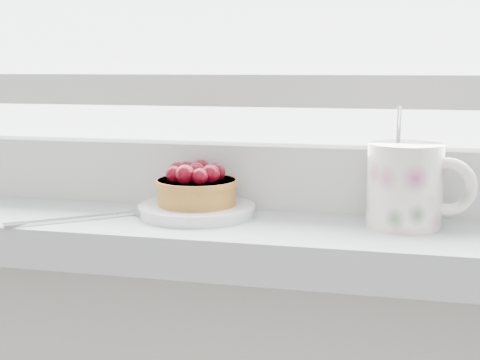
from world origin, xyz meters
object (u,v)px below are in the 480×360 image
(raspberry_tart, at_px, (196,186))
(fork, at_px, (100,216))
(floral_mug, at_px, (408,184))
(saucer, at_px, (197,210))

(raspberry_tart, height_order, fork, raspberry_tart)
(floral_mug, bearing_deg, raspberry_tart, -179.89)
(floral_mug, bearing_deg, fork, -173.29)
(raspberry_tart, bearing_deg, floral_mug, 0.11)
(saucer, height_order, raspberry_tart, raspberry_tart)
(saucer, height_order, floral_mug, floral_mug)
(floral_mug, relative_size, fork, 0.73)
(saucer, xyz_separation_m, floral_mug, (0.22, 0.00, 0.04))
(raspberry_tart, distance_m, floral_mug, 0.22)
(saucer, relative_size, fork, 0.76)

